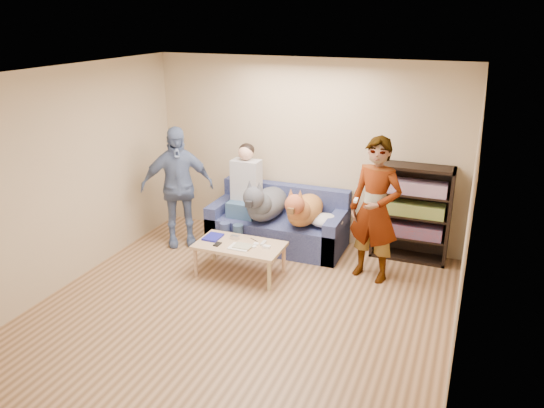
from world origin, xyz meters
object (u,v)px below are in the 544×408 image
at_px(sofa, 279,226).
at_px(dog_gray, 265,203).
at_px(dog_tan, 303,209).
at_px(coffee_table, 240,247).
at_px(person_standing_right, 375,210).
at_px(person_standing_left, 177,187).
at_px(bookshelf, 412,211).
at_px(notebook_blue, 213,237).
at_px(person_seated, 244,192).
at_px(camera_silver, 235,237).

distance_m(sofa, dog_gray, 0.44).
xyz_separation_m(dog_tan, coffee_table, (-0.54, -0.90, -0.27)).
height_order(person_standing_right, person_standing_left, person_standing_right).
distance_m(dog_tan, bookshelf, 1.44).
bearing_deg(person_standing_right, notebook_blue, -150.50).
distance_m(notebook_blue, dog_gray, 0.95).
bearing_deg(person_seated, sofa, 14.67).
bearing_deg(bookshelf, person_seated, -171.03).
distance_m(person_seated, dog_tan, 0.91).
bearing_deg(sofa, coffee_table, -96.63).
xyz_separation_m(person_seated, dog_tan, (0.90, -0.03, -0.13)).
relative_size(sofa, coffee_table, 1.73).
height_order(sofa, dog_tan, dog_tan).
height_order(sofa, coffee_table, sofa).
height_order(person_standing_right, bookshelf, person_standing_right).
xyz_separation_m(person_standing_right, person_seated, (-1.93, 0.39, -0.13)).
distance_m(person_seated, bookshelf, 2.31).
distance_m(sofa, person_seated, 0.70).
distance_m(camera_silver, bookshelf, 2.37).
bearing_deg(person_standing_right, bookshelf, 79.78).
height_order(person_standing_right, coffee_table, person_standing_right).
xyz_separation_m(person_standing_right, person_standing_left, (-2.78, 0.03, -0.04)).
bearing_deg(dog_gray, bookshelf, 11.72).
bearing_deg(camera_silver, person_standing_right, 14.16).
bearing_deg(person_seated, notebook_blue, -92.55).
bearing_deg(bookshelf, person_standing_left, -167.08).
relative_size(camera_silver, person_seated, 0.07).
xyz_separation_m(sofa, bookshelf, (1.80, 0.23, 0.40)).
xyz_separation_m(person_standing_right, bookshelf, (0.36, 0.75, -0.22)).
distance_m(camera_silver, person_seated, 0.91).
xyz_separation_m(camera_silver, bookshelf, (2.04, 1.17, 0.23)).
bearing_deg(dog_tan, sofa, 159.03).
bearing_deg(dog_tan, coffee_table, -120.98).
xyz_separation_m(coffee_table, bookshelf, (1.92, 1.29, 0.31)).
xyz_separation_m(person_standing_left, sofa, (1.34, 0.49, -0.58)).
xyz_separation_m(sofa, dog_tan, (0.42, -0.16, 0.36)).
bearing_deg(sofa, dog_tan, -20.97).
xyz_separation_m(person_standing_right, sofa, (-1.44, 0.51, -0.62)).
height_order(dog_gray, bookshelf, bookshelf).
height_order(person_seated, bookshelf, person_seated).
relative_size(person_seated, dog_gray, 1.15).
relative_size(person_standing_left, dog_gray, 1.34).
height_order(person_standing_left, dog_gray, person_standing_left).
bearing_deg(camera_silver, dog_tan, 49.74).
height_order(person_standing_right, sofa, person_standing_right).
relative_size(dog_gray, coffee_table, 1.16).
xyz_separation_m(person_standing_left, dog_tan, (1.76, 0.33, -0.21)).
height_order(sofa, bookshelf, bookshelf).
bearing_deg(dog_tan, person_seated, 177.90).
relative_size(person_standing_right, bookshelf, 1.39).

